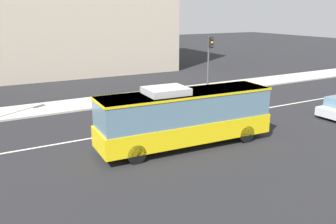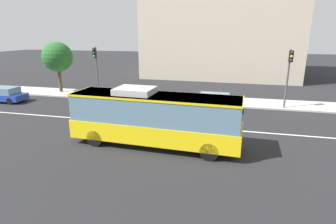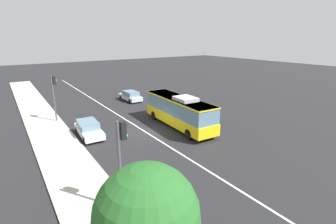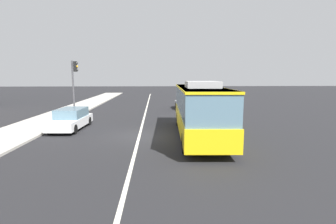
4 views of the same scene
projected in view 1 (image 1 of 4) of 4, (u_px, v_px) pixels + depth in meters
ground_plane at (160, 127)px, 23.64m from camera, size 160.00×160.00×0.00m
sidewalk_kerb at (115, 100)px, 30.39m from camera, size 80.00×3.68×0.14m
lane_centre_line at (160, 126)px, 23.64m from camera, size 76.00×0.16×0.01m
transit_bus at (185, 115)px, 19.86m from camera, size 10.11×2.98×3.46m
sedan_white at (156, 97)px, 28.74m from camera, size 4.58×2.01×1.46m
traffic_light_mid_block at (210, 55)px, 32.24m from camera, size 0.34×0.62×5.20m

